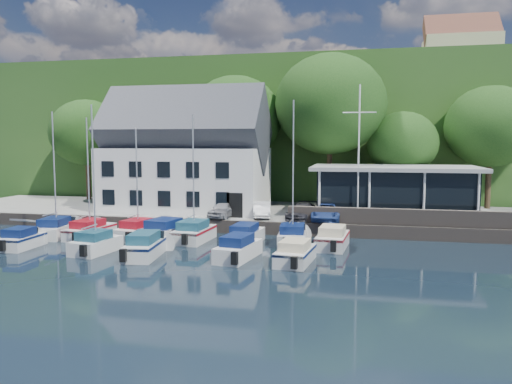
% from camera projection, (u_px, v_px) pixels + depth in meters
% --- Properties ---
extents(ground, '(180.00, 180.00, 0.00)m').
position_uv_depth(ground, '(205.00, 269.00, 27.65)').
color(ground, black).
rests_on(ground, ground).
extents(quay, '(60.00, 13.00, 1.00)m').
position_uv_depth(quay, '(265.00, 215.00, 44.63)').
color(quay, gray).
rests_on(quay, ground).
extents(quay_face, '(60.00, 0.30, 1.00)m').
position_uv_depth(quay_face, '(249.00, 228.00, 38.31)').
color(quay_face, '#5A4F48').
rests_on(quay_face, ground).
extents(hillside, '(160.00, 75.00, 16.00)m').
position_uv_depth(hillside, '(313.00, 137.00, 87.21)').
color(hillside, '#27511E').
rests_on(hillside, ground).
extents(field_patch, '(50.00, 30.00, 0.30)m').
position_uv_depth(field_patch, '(361.00, 93.00, 92.55)').
color(field_patch, '#5C6432').
rests_on(field_patch, hillside).
extents(farmhouse, '(10.40, 7.00, 8.20)m').
position_uv_depth(farmhouse, '(460.00, 51.00, 71.75)').
color(farmhouse, beige).
rests_on(farmhouse, hillside).
extents(harbor_building, '(14.40, 8.20, 8.70)m').
position_uv_depth(harbor_building, '(186.00, 161.00, 44.62)').
color(harbor_building, white).
rests_on(harbor_building, quay).
extents(club_pavilion, '(13.20, 7.20, 4.10)m').
position_uv_depth(club_pavilion, '(394.00, 191.00, 40.66)').
color(club_pavilion, black).
rests_on(club_pavilion, quay).
extents(seawall, '(18.00, 0.50, 1.20)m').
position_uv_depth(seawall, '(411.00, 217.00, 36.12)').
color(seawall, '#5A4F48').
rests_on(seawall, quay).
extents(gangway, '(1.20, 6.00, 1.40)m').
position_uv_depth(gangway, '(42.00, 231.00, 39.81)').
color(gangway, silver).
rests_on(gangway, ground).
extents(car_silver, '(2.11, 3.96, 1.28)m').
position_uv_depth(car_silver, '(224.00, 209.00, 40.15)').
color(car_silver, '#ABABAF').
rests_on(car_silver, quay).
extents(car_white, '(2.07, 4.02, 1.26)m').
position_uv_depth(car_white, '(262.00, 209.00, 40.17)').
color(car_white, silver).
rests_on(car_white, quay).
extents(car_dgrey, '(2.31, 4.54, 1.26)m').
position_uv_depth(car_dgrey, '(302.00, 211.00, 39.17)').
color(car_dgrey, '#2D2C31').
rests_on(car_dgrey, quay).
extents(car_blue, '(1.73, 4.11, 1.39)m').
position_uv_depth(car_blue, '(327.00, 212.00, 38.51)').
color(car_blue, '#2C4587').
rests_on(car_blue, quay).
extents(flagpole, '(2.48, 0.20, 10.32)m').
position_uv_depth(flagpole, '(359.00, 154.00, 37.65)').
color(flagpole, white).
rests_on(flagpole, quay).
extents(tree_0, '(7.68, 7.68, 10.50)m').
position_uv_depth(tree_0, '(87.00, 150.00, 52.53)').
color(tree_0, '#133810').
rests_on(tree_0, quay).
extents(tree_1, '(7.13, 7.13, 9.74)m').
position_uv_depth(tree_1, '(155.00, 154.00, 50.62)').
color(tree_1, '#133810').
rests_on(tree_1, quay).
extents(tree_2, '(9.15, 9.15, 12.51)m').
position_uv_depth(tree_2, '(236.00, 140.00, 48.96)').
color(tree_2, '#133810').
rests_on(tree_2, quay).
extents(tree_3, '(10.43, 10.43, 14.25)m').
position_uv_depth(tree_3, '(330.00, 131.00, 46.68)').
color(tree_3, '#133810').
rests_on(tree_3, quay).
extents(tree_4, '(6.48, 6.48, 8.86)m').
position_uv_depth(tree_4, '(402.00, 160.00, 45.97)').
color(tree_4, '#133810').
rests_on(tree_4, quay).
extents(tree_5, '(8.13, 8.13, 11.11)m').
position_uv_depth(tree_5, '(490.00, 148.00, 45.05)').
color(tree_5, '#133810').
rests_on(tree_5, quay).
extents(boat_r1_0, '(2.97, 6.44, 8.89)m').
position_uv_depth(boat_r1_0, '(55.00, 177.00, 36.88)').
color(boat_r1_0, silver).
rests_on(boat_r1_0, ground).
extents(boat_r1_1, '(2.64, 6.29, 8.44)m').
position_uv_depth(boat_r1_1, '(88.00, 181.00, 36.39)').
color(boat_r1_1, silver).
rests_on(boat_r1_1, ground).
extents(boat_r1_2, '(2.77, 6.25, 8.74)m').
position_uv_depth(boat_r1_2, '(137.00, 179.00, 36.27)').
color(boat_r1_2, silver).
rests_on(boat_r1_2, ground).
extents(boat_r1_3, '(3.35, 6.65, 1.57)m').
position_uv_depth(boat_r1_3, '(165.00, 229.00, 35.92)').
color(boat_r1_3, silver).
rests_on(boat_r1_3, ground).
extents(boat_r1_4, '(2.48, 6.03, 9.31)m').
position_uv_depth(boat_r1_4, '(193.00, 176.00, 35.11)').
color(boat_r1_4, silver).
rests_on(boat_r1_4, ground).
extents(boat_r1_5, '(2.29, 6.45, 1.45)m').
position_uv_depth(boat_r1_5, '(245.00, 234.00, 34.47)').
color(boat_r1_5, silver).
rests_on(boat_r1_5, ground).
extents(boat_r1_6, '(2.51, 5.49, 8.86)m').
position_uv_depth(boat_r1_6, '(293.00, 181.00, 33.84)').
color(boat_r1_6, silver).
rests_on(boat_r1_6, ground).
extents(boat_r1_7, '(2.47, 5.90, 1.51)m').
position_uv_depth(boat_r1_7, '(333.00, 237.00, 33.30)').
color(boat_r1_7, silver).
rests_on(boat_r1_7, ground).
extents(boat_r2_0, '(2.00, 4.77, 1.39)m').
position_uv_depth(boat_r2_0, '(22.00, 238.00, 33.19)').
color(boat_r2_0, silver).
rests_on(boat_r2_0, ground).
extents(boat_r2_1, '(2.63, 5.18, 8.91)m').
position_uv_depth(boat_r2_1, '(94.00, 183.00, 31.40)').
color(boat_r2_1, silver).
rests_on(boat_r2_1, ground).
extents(boat_r2_2, '(2.62, 6.53, 1.54)m').
position_uv_depth(boat_r2_2, '(146.00, 244.00, 30.75)').
color(boat_r2_2, silver).
rests_on(boat_r2_2, ground).
extents(boat_r2_3, '(2.69, 6.18, 1.52)m').
position_uv_depth(boat_r2_3, '(238.00, 246.00, 30.11)').
color(boat_r2_3, silver).
rests_on(boat_r2_3, ground).
extents(boat_r2_4, '(2.50, 5.60, 1.39)m').
position_uv_depth(boat_r2_4, '(295.00, 251.00, 29.06)').
color(boat_r2_4, silver).
rests_on(boat_r2_4, ground).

